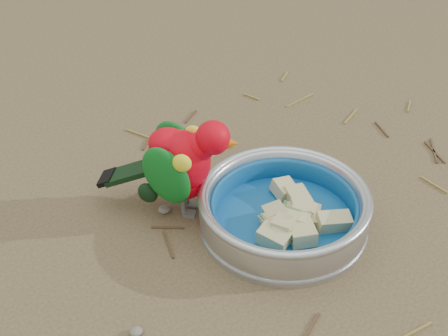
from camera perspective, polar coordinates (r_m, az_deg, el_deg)
ground at (r=0.93m, az=6.82°, el=-8.30°), size 60.00×60.00×0.00m
food_bowl at (r=0.98m, az=4.94°, el=-4.64°), size 0.24×0.24×0.02m
bowl_wall at (r=0.96m, az=5.03°, el=-3.30°), size 0.24×0.24×0.04m
fruit_wedges at (r=0.97m, az=5.01°, el=-3.62°), size 0.14×0.14×0.03m
lory_parrot at (r=0.97m, az=-3.59°, el=-0.04°), size 0.19×0.20×0.15m
ground_debris at (r=0.91m, az=3.91°, el=-9.03°), size 0.90×0.80×0.01m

